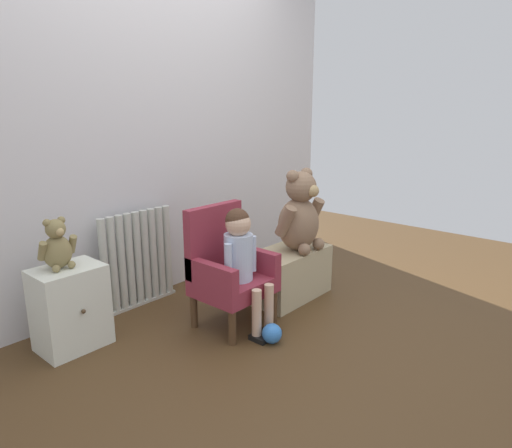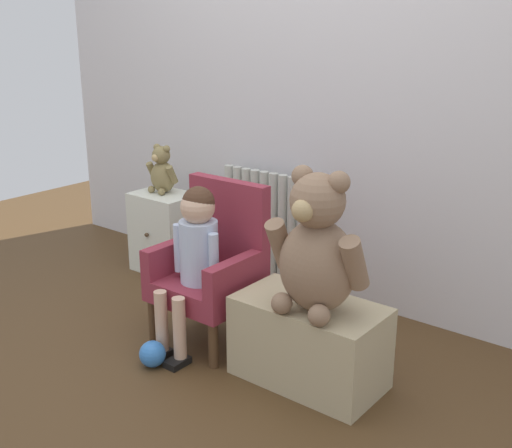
{
  "view_description": "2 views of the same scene",
  "coord_description": "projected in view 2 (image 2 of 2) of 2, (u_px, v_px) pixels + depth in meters",
  "views": [
    {
      "loc": [
        -1.91,
        -1.36,
        1.31
      ],
      "look_at": [
        0.19,
        0.46,
        0.59
      ],
      "focal_mm": 32.0,
      "sensor_mm": 36.0,
      "label": 1
    },
    {
      "loc": [
        1.79,
        -1.52,
        1.42
      ],
      "look_at": [
        0.23,
        0.44,
        0.62
      ],
      "focal_mm": 45.0,
      "sensor_mm": 36.0,
      "label": 2
    }
  ],
  "objects": [
    {
      "name": "child_armchair",
      "position": [
        213.0,
        266.0,
        2.91
      ],
      "size": [
        0.43,
        0.39,
        0.73
      ],
      "color": "maroon",
      "rests_on": "ground_plane"
    },
    {
      "name": "small_teddy_bear",
      "position": [
        162.0,
        172.0,
        3.66
      ],
      "size": [
        0.2,
        0.14,
        0.28
      ],
      "color": "olive",
      "rests_on": "small_dresser"
    },
    {
      "name": "back_wall",
      "position": [
        319.0,
        66.0,
        3.19
      ],
      "size": [
        3.8,
        0.05,
        2.4
      ],
      "primitive_type": "cube",
      "color": "silver",
      "rests_on": "ground_plane"
    },
    {
      "name": "child_figure",
      "position": [
        195.0,
        245.0,
        2.78
      ],
      "size": [
        0.25,
        0.35,
        0.74
      ],
      "color": "silver",
      "rests_on": "ground_plane"
    },
    {
      "name": "ground_plane",
      "position": [
        144.0,
        382.0,
        2.63
      ],
      "size": [
        6.0,
        6.0,
        0.0
      ],
      "primitive_type": "plane",
      "color": "#4B331B"
    },
    {
      "name": "large_teddy_bear",
      "position": [
        317.0,
        250.0,
        2.4
      ],
      "size": [
        0.41,
        0.29,
        0.56
      ],
      "color": "#876950",
      "rests_on": "low_bench"
    },
    {
      "name": "radiator",
      "position": [
        264.0,
        230.0,
        3.51
      ],
      "size": [
        0.56,
        0.05,
        0.65
      ],
      "color": "beige",
      "rests_on": "ground_plane"
    },
    {
      "name": "low_bench",
      "position": [
        309.0,
        342.0,
        2.59
      ],
      "size": [
        0.6,
        0.33,
        0.35
      ],
      "primitive_type": "cube",
      "color": "tan",
      "rests_on": "ground_plane"
    },
    {
      "name": "toy_ball",
      "position": [
        152.0,
        354.0,
        2.73
      ],
      "size": [
        0.11,
        0.11,
        0.11
      ],
      "primitive_type": "sphere",
      "color": "#3579D0",
      "rests_on": "ground_plane"
    },
    {
      "name": "small_dresser",
      "position": [
        165.0,
        232.0,
        3.74
      ],
      "size": [
        0.36,
        0.29,
        0.47
      ],
      "color": "silver",
      "rests_on": "ground_plane"
    }
  ]
}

